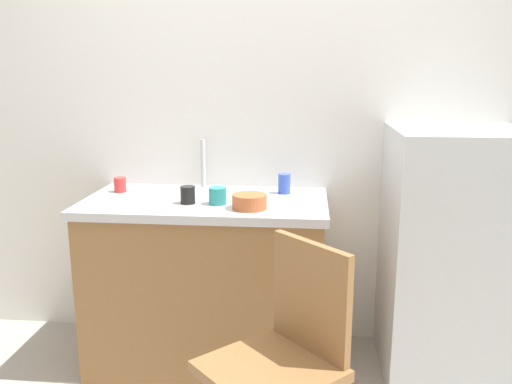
% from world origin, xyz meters
% --- Properties ---
extents(back_wall, '(4.80, 0.10, 2.65)m').
position_xyz_m(back_wall, '(0.00, 1.00, 1.33)').
color(back_wall, silver).
rests_on(back_wall, ground_plane).
extents(cabinet_base, '(1.13, 0.60, 0.81)m').
position_xyz_m(cabinet_base, '(-0.18, 0.65, 0.41)').
color(cabinet_base, olive).
rests_on(cabinet_base, ground_plane).
extents(countertop, '(1.17, 0.64, 0.04)m').
position_xyz_m(countertop, '(-0.18, 0.65, 0.83)').
color(countertop, '#B7B7BC').
rests_on(countertop, cabinet_base).
extents(faucet, '(0.02, 0.02, 0.25)m').
position_xyz_m(faucet, '(-0.24, 0.90, 0.98)').
color(faucet, '#B7B7BC').
rests_on(faucet, countertop).
extents(refrigerator, '(0.61, 0.60, 1.20)m').
position_xyz_m(refrigerator, '(1.00, 0.65, 0.60)').
color(refrigerator, silver).
rests_on(refrigerator, ground_plane).
extents(chair, '(0.57, 0.57, 0.89)m').
position_xyz_m(chair, '(0.25, -0.17, 0.50)').
color(chair, olive).
rests_on(chair, ground_plane).
extents(terracotta_bowl, '(0.16, 0.16, 0.07)m').
position_xyz_m(terracotta_bowl, '(0.06, 0.48, 0.89)').
color(terracotta_bowl, '#B25B33').
rests_on(terracotta_bowl, countertop).
extents(cup_red, '(0.06, 0.06, 0.08)m').
position_xyz_m(cup_red, '(-0.64, 0.75, 0.89)').
color(cup_red, red).
rests_on(cup_red, countertop).
extents(cup_blue, '(0.06, 0.06, 0.10)m').
position_xyz_m(cup_blue, '(0.20, 0.80, 0.90)').
color(cup_blue, blue).
rests_on(cup_blue, countertop).
extents(cup_teal, '(0.08, 0.08, 0.08)m').
position_xyz_m(cup_teal, '(-0.10, 0.55, 0.89)').
color(cup_teal, teal).
rests_on(cup_teal, countertop).
extents(cup_black, '(0.07, 0.07, 0.08)m').
position_xyz_m(cup_black, '(-0.24, 0.55, 0.89)').
color(cup_black, black).
rests_on(cup_black, countertop).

